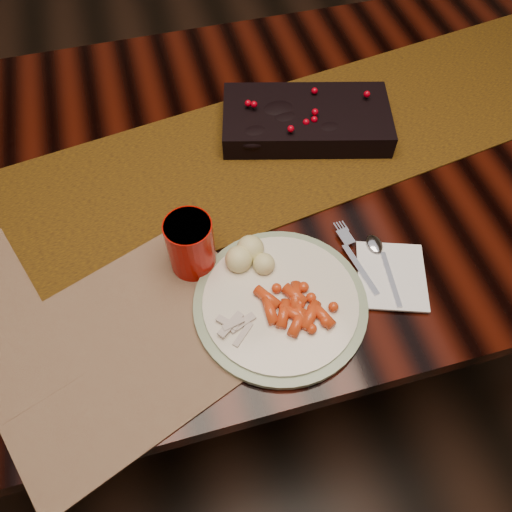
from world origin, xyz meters
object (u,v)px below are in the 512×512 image
object	(u,v)px
mashed_potatoes	(247,255)
centerpiece	(306,117)
red_cup	(191,245)
baby_carrots	(291,304)
dining_table	(242,264)
placemat_main	(129,346)
turkey_shreds	(238,328)
dinner_plate	(280,303)
napkin	(391,276)

from	to	relation	value
mashed_potatoes	centerpiece	bearing A→B (deg)	55.62
red_cup	baby_carrots	bearing A→B (deg)	-44.92
baby_carrots	red_cup	xyz separation A→B (m)	(-0.14, 0.14, 0.03)
dining_table	placemat_main	world-z (taller)	placemat_main
centerpiece	turkey_shreds	size ratio (longest dim) A/B	4.78
dining_table	red_cup	size ratio (longest dim) A/B	16.23
dining_table	baby_carrots	xyz separation A→B (m)	(0.00, -0.34, 0.40)
placemat_main	mashed_potatoes	xyz separation A→B (m)	(0.22, 0.09, 0.04)
dining_table	dinner_plate	world-z (taller)	dinner_plate
mashed_potatoes	red_cup	xyz separation A→B (m)	(-0.09, 0.03, 0.02)
placemat_main	dinner_plate	world-z (taller)	dinner_plate
centerpiece	napkin	distance (m)	0.40
red_cup	dining_table	bearing A→B (deg)	57.20
centerpiece	mashed_potatoes	distance (m)	0.37
dinner_plate	napkin	size ratio (longest dim) A/B	2.15
baby_carrots	napkin	xyz separation A→B (m)	(0.19, 0.02, -0.02)
placemat_main	mashed_potatoes	world-z (taller)	mashed_potatoes
baby_carrots	mashed_potatoes	xyz separation A→B (m)	(-0.05, 0.10, 0.02)
baby_carrots	red_cup	distance (m)	0.20
centerpiece	dining_table	bearing A→B (deg)	-158.12
dining_table	centerpiece	world-z (taller)	centerpiece
placemat_main	dinner_plate	distance (m)	0.26
mashed_potatoes	red_cup	size ratio (longest dim) A/B	0.80
dining_table	mashed_potatoes	xyz separation A→B (m)	(-0.04, -0.24, 0.42)
baby_carrots	dining_table	bearing A→B (deg)	90.74
centerpiece	red_cup	world-z (taller)	red_cup
dinner_plate	mashed_potatoes	distance (m)	0.10
turkey_shreds	napkin	bearing A→B (deg)	7.03
napkin	red_cup	world-z (taller)	red_cup
dining_table	napkin	world-z (taller)	napkin
dining_table	dinner_plate	size ratio (longest dim) A/B	6.14
turkey_shreds	napkin	distance (m)	0.29
mashed_potatoes	napkin	xyz separation A→B (m)	(0.24, -0.09, -0.04)
turkey_shreds	dinner_plate	bearing A→B (deg)	21.73
mashed_potatoes	turkey_shreds	distance (m)	0.13
turkey_shreds	red_cup	world-z (taller)	red_cup
centerpiece	baby_carrots	xyz separation A→B (m)	(-0.16, -0.41, -0.01)
baby_carrots	napkin	size ratio (longest dim) A/B	0.75
dinner_plate	dining_table	bearing A→B (deg)	88.37
baby_carrots	napkin	bearing A→B (deg)	5.13
napkin	red_cup	xyz separation A→B (m)	(-0.33, 0.12, 0.05)
centerpiece	dinner_plate	world-z (taller)	centerpiece
dining_table	centerpiece	size ratio (longest dim) A/B	5.16
dinner_plate	placemat_main	bearing A→B (deg)	-178.64
placemat_main	napkin	xyz separation A→B (m)	(0.46, 0.01, 0.00)
turkey_shreds	napkin	world-z (taller)	turkey_shreds
turkey_shreds	red_cup	xyz separation A→B (m)	(-0.04, 0.16, 0.03)
dining_table	mashed_potatoes	distance (m)	0.48
dining_table	turkey_shreds	bearing A→B (deg)	-104.16
centerpiece	baby_carrots	world-z (taller)	centerpiece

